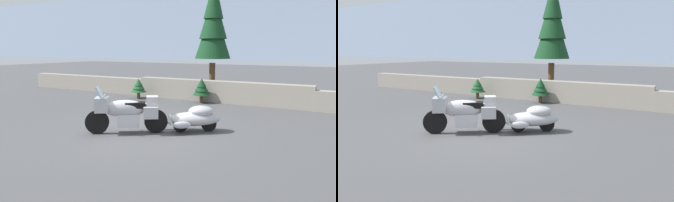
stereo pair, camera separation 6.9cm
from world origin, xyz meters
The scene contains 8 objects.
ground_plane centered at (0.00, 0.00, 0.00)m, with size 80.00×80.00×0.00m, color #4C4C4F.
stone_guard_wall centered at (-0.29, 5.92, 0.44)m, with size 24.00×0.62×0.95m.
distant_ridgeline centered at (0.00, 95.91, 8.00)m, with size 240.00×80.00×16.00m, color #8C9EB7.
touring_motorcycle centered at (-0.33, -0.35, 0.62)m, with size 1.98×1.52×1.33m.
car_shaped_trailer centered at (1.28, 0.75, 0.41)m, with size 2.02×1.54×0.76m.
pine_tree_tall centered at (-0.85, 7.37, 3.64)m, with size 1.76×1.76×5.81m.
pine_sapling_near centered at (-0.51, 5.31, 0.68)m, with size 0.78×0.78×1.09m.
pine_sapling_farther centered at (-3.68, 4.97, 0.60)m, with size 0.76×0.76×0.96m.
Camera 2 is at (4.94, -7.05, 2.34)m, focal length 32.80 mm.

